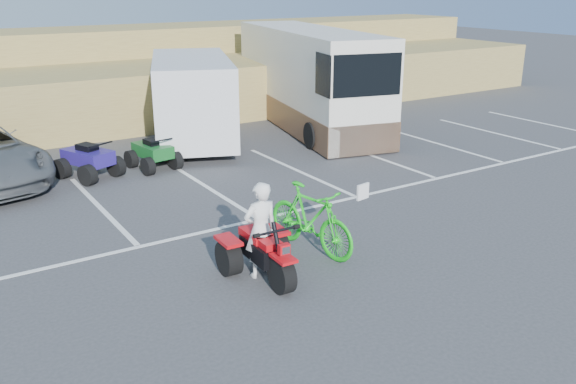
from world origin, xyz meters
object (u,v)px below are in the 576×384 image
cargo_trailer (192,97)px  rv_motorhome (308,85)px  green_dirt_bike (311,219)px  quad_atv_blue (90,177)px  quad_atv_green (154,168)px  rider (261,230)px  red_trike_atv (266,278)px

cargo_trailer → rv_motorhome: rv_motorhome is taller
green_dirt_bike → quad_atv_blue: bearing=98.1°
quad_atv_blue → quad_atv_green: bearing=-27.8°
rider → green_dirt_bike: size_ratio=0.79×
rv_motorhome → quad_atv_green: size_ratio=6.71×
cargo_trailer → quad_atv_green: size_ratio=4.37×
quad_atv_blue → cargo_trailer: bearing=3.1°
rider → rv_motorhome: rv_motorhome is taller
rv_motorhome → quad_atv_green: 7.21m
rider → green_dirt_bike: bearing=-160.9°
rv_motorhome → green_dirt_bike: bearing=-111.0°
red_trike_atv → quad_atv_green: (0.77, 7.37, 0.00)m
rider → quad_atv_blue: (-0.96, 7.35, -0.86)m
red_trike_atv → quad_atv_green: bearing=86.3°
rv_motorhome → quad_atv_blue: bearing=-152.7°
red_trike_atv → green_dirt_bike: green_dirt_bike is taller
rider → green_dirt_bike: 1.39m
cargo_trailer → rv_motorhome: (4.54, 0.20, -0.01)m
quad_atv_blue → red_trike_atv: bearing=-106.2°
red_trike_atv → green_dirt_bike: bearing=24.8°
red_trike_atv → rider: (0.01, 0.15, 0.86)m
cargo_trailer → quad_atv_green: cargo_trailer is taller
rider → quad_atv_blue: 7.47m
red_trike_atv → green_dirt_bike: (1.32, 0.55, 0.65)m
rv_motorhome → quad_atv_blue: size_ratio=6.14×
cargo_trailer → green_dirt_bike: bearing=-78.7°
cargo_trailer → quad_atv_green: (-2.16, -2.07, -1.45)m
green_dirt_bike → quad_atv_green: 6.88m
red_trike_atv → cargo_trailer: (2.93, 9.44, 1.45)m
red_trike_atv → green_dirt_bike: size_ratio=0.77×
rider → cargo_trailer: cargo_trailer is taller
quad_atv_green → rv_motorhome: bearing=10.0°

